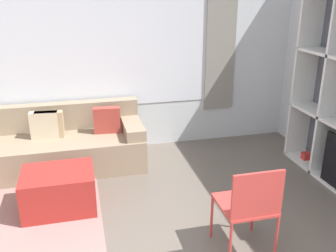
# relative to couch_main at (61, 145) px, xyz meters

# --- Properties ---
(wall_back) EXTENTS (6.70, 0.11, 2.70)m
(wall_back) POSITION_rel_couch_main_xyz_m (0.61, 0.47, 1.06)
(wall_back) COLOR silver
(wall_back) RESTS_ON ground_plane
(couch_main) EXTENTS (2.09, 0.86, 0.78)m
(couch_main) POSITION_rel_couch_main_xyz_m (0.00, 0.00, 0.00)
(couch_main) COLOR gray
(couch_main) RESTS_ON ground_plane
(ottoman) EXTENTS (0.73, 0.57, 0.43)m
(ottoman) POSITION_rel_couch_main_xyz_m (-0.01, -1.03, -0.08)
(ottoman) COLOR #A82823
(ottoman) RESTS_ON ground_plane
(folding_chair) EXTENTS (0.44, 0.46, 0.86)m
(folding_chair) POSITION_rel_couch_main_xyz_m (1.58, -2.18, 0.22)
(folding_chair) COLOR #CC3D38
(folding_chair) RESTS_ON ground_plane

